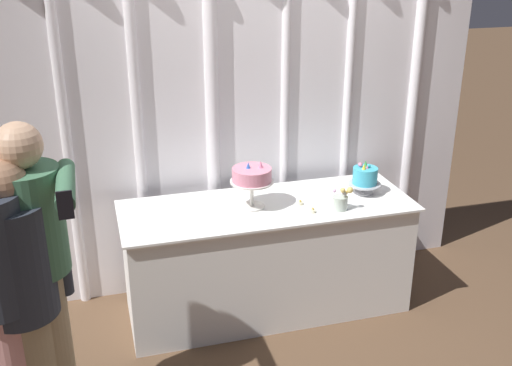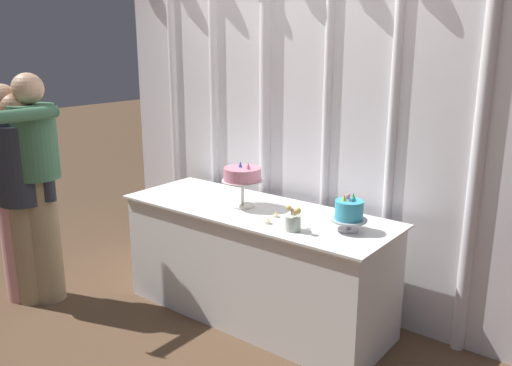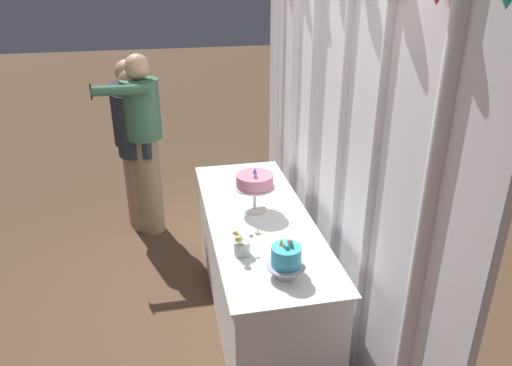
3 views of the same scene
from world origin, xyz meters
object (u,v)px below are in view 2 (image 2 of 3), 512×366
at_px(cake_display_nearleft, 242,176).
at_px(cake_display_nearright, 349,212).
at_px(guest_girl_blue_dress, 37,179).
at_px(guest_man_dark_suit, 12,186).
at_px(tealight_far_left, 276,216).
at_px(guest_man_pink_jacket, 24,192).
at_px(flower_vase, 293,221).
at_px(cake_table, 256,263).
at_px(tealight_near_left, 268,222).

xyz_separation_m(cake_display_nearleft, cake_display_nearright, (0.81, 0.01, -0.09)).
xyz_separation_m(cake_display_nearright, guest_girl_blue_dress, (-2.09, -0.77, 0.03)).
relative_size(cake_display_nearright, guest_man_dark_suit, 0.14).
bearing_deg(tealight_far_left, cake_display_nearleft, 171.61).
bearing_deg(guest_man_pink_jacket, flower_vase, 18.32).
bearing_deg(tealight_far_left, cake_table, 165.34).
relative_size(guest_man_pink_jacket, guest_man_dark_suit, 0.96).
xyz_separation_m(flower_vase, guest_man_dark_suit, (-2.00, -0.66, 0.02)).
bearing_deg(tealight_far_left, flower_vase, -32.26).
bearing_deg(guest_girl_blue_dress, tealight_near_left, 19.31).
relative_size(tealight_near_left, guest_girl_blue_dress, 0.02).
distance_m(flower_vase, tealight_near_left, 0.20).
distance_m(tealight_near_left, guest_man_dark_suit, 1.93).
bearing_deg(guest_girl_blue_dress, flower_vase, 17.27).
height_order(tealight_near_left, guest_man_pink_jacket, guest_man_pink_jacket).
relative_size(tealight_far_left, tealight_near_left, 0.95).
distance_m(cake_display_nearleft, tealight_far_left, 0.38).
xyz_separation_m(cake_display_nearleft, flower_vase, (0.54, -0.19, -0.15)).
distance_m(cake_display_nearright, flower_vase, 0.34).
height_order(flower_vase, guest_man_pink_jacket, guest_man_pink_jacket).
bearing_deg(tealight_far_left, tealight_near_left, -75.40).
bearing_deg(cake_display_nearright, guest_girl_blue_dress, -159.71).
bearing_deg(guest_girl_blue_dress, cake_table, 28.85).
xyz_separation_m(cake_display_nearright, tealight_near_left, (-0.45, -0.20, -0.11)).
height_order(cake_display_nearleft, guest_man_pink_jacket, guest_man_pink_jacket).
xyz_separation_m(cake_table, guest_girl_blue_dress, (-1.39, -0.77, 0.54)).
xyz_separation_m(cake_table, cake_display_nearleft, (-0.11, -0.01, 0.61)).
height_order(cake_display_nearright, guest_girl_blue_dress, guest_girl_blue_dress).
relative_size(cake_display_nearright, tealight_near_left, 5.59).
height_order(guest_girl_blue_dress, guest_man_dark_suit, guest_girl_blue_dress).
height_order(cake_table, flower_vase, flower_vase).
relative_size(tealight_far_left, guest_girl_blue_dress, 0.02).
relative_size(cake_display_nearleft, guest_man_pink_jacket, 0.21).
xyz_separation_m(cake_table, cake_display_nearright, (0.70, 0.01, 0.51)).
xyz_separation_m(tealight_far_left, guest_girl_blue_dress, (-1.60, -0.71, 0.13)).
bearing_deg(flower_vase, cake_table, 155.61).
xyz_separation_m(cake_table, tealight_near_left, (0.25, -0.19, 0.41)).
bearing_deg(flower_vase, guest_man_dark_suit, -161.69).
distance_m(cake_display_nearright, guest_girl_blue_dress, 2.23).
bearing_deg(cake_display_nearleft, guest_man_pink_jacket, -148.91).
bearing_deg(guest_girl_blue_dress, guest_man_dark_suit, -151.55).
bearing_deg(cake_table, guest_girl_blue_dress, -151.15).
xyz_separation_m(tealight_far_left, guest_man_pink_jacket, (-1.68, -0.77, 0.04)).
distance_m(flower_vase, guest_man_pink_jacket, 2.01).
distance_m(cake_table, cake_display_nearright, 0.87).
height_order(flower_vase, guest_girl_blue_dress, guest_girl_blue_dress).
bearing_deg(cake_table, guest_man_dark_suit, -151.19).
bearing_deg(cake_table, tealight_far_left, -14.66).
height_order(guest_man_pink_jacket, guest_man_dark_suit, guest_man_dark_suit).
distance_m(guest_girl_blue_dress, guest_man_dark_suit, 0.21).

